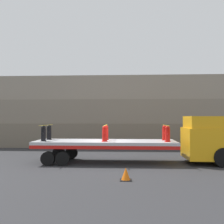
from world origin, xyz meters
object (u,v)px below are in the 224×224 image
object	(u,v)px
fire_hydrant_red_near_1	(105,134)
truck_cab	(209,139)
fire_hydrant_black_near_0	(43,134)
traffic_cone	(126,174)
fire_hydrant_black_far_0	(49,132)
flatbed_trailer	(98,144)
fire_hydrant_red_far_2	(165,133)
fire_hydrant_red_near_2	(167,134)
fire_hydrant_red_far_1	(106,133)

from	to	relation	value
fire_hydrant_red_near_1	truck_cab	bearing A→B (deg)	5.06
truck_cab	fire_hydrant_red_near_1	xyz separation A→B (m)	(-6.28, -0.56, 0.35)
fire_hydrant_black_near_0	traffic_cone	world-z (taller)	fire_hydrant_black_near_0
truck_cab	fire_hydrant_black_far_0	xyz separation A→B (m)	(-9.99, 0.56, 0.35)
flatbed_trailer	fire_hydrant_red_far_2	xyz separation A→B (m)	(4.15, 0.56, 0.70)
fire_hydrant_red_near_2	flatbed_trailer	bearing A→B (deg)	172.36
fire_hydrant_black_near_0	fire_hydrant_black_far_0	xyz separation A→B (m)	(0.00, 1.11, 0.00)
flatbed_trailer	fire_hydrant_red_far_1	distance (m)	0.99
fire_hydrant_red_near_1	traffic_cone	bearing A→B (deg)	-71.54
fire_hydrant_red_far_1	fire_hydrant_red_far_2	xyz separation A→B (m)	(3.71, 0.00, 0.00)
fire_hydrant_black_far_0	fire_hydrant_red_far_1	world-z (taller)	same
fire_hydrant_red_far_1	fire_hydrant_red_far_2	world-z (taller)	same
fire_hydrant_black_near_0	fire_hydrant_red_far_2	size ratio (longest dim) A/B	1.00
fire_hydrant_red_near_1	fire_hydrant_red_far_2	world-z (taller)	same
traffic_cone	flatbed_trailer	bearing A→B (deg)	111.41
fire_hydrant_black_near_0	fire_hydrant_red_near_1	bearing A→B (deg)	0.00
truck_cab	fire_hydrant_red_far_2	xyz separation A→B (m)	(-2.57, 0.56, 0.35)
flatbed_trailer	fire_hydrant_red_far_2	distance (m)	4.24
fire_hydrant_black_far_0	fire_hydrant_red_far_2	bearing A→B (deg)	0.00
fire_hydrant_red_near_1	fire_hydrant_red_near_2	xyz separation A→B (m)	(3.71, 0.00, 0.00)
truck_cab	fire_hydrant_red_far_1	xyz separation A→B (m)	(-6.28, 0.56, 0.35)
truck_cab	fire_hydrant_black_near_0	world-z (taller)	truck_cab
truck_cab	fire_hydrant_red_near_1	distance (m)	6.31
fire_hydrant_red_near_1	fire_hydrant_black_near_0	bearing A→B (deg)	180.00
fire_hydrant_black_near_0	fire_hydrant_red_far_1	size ratio (longest dim) A/B	1.00
fire_hydrant_black_far_0	fire_hydrant_red_near_1	size ratio (longest dim) A/B	1.00
fire_hydrant_black_near_0	fire_hydrant_red_far_1	distance (m)	3.88
fire_hydrant_red_near_2	truck_cab	bearing A→B (deg)	12.24
truck_cab	traffic_cone	distance (m)	6.73
fire_hydrant_red_near_1	traffic_cone	size ratio (longest dim) A/B	1.69
flatbed_trailer	fire_hydrant_red_near_1	size ratio (longest dim) A/B	9.09
fire_hydrant_red_near_1	fire_hydrant_red_far_1	distance (m)	1.11
fire_hydrant_red_far_2	traffic_cone	distance (m)	5.67
fire_hydrant_black_far_0	fire_hydrant_red_far_2	xyz separation A→B (m)	(7.42, 0.00, 0.00)
flatbed_trailer	fire_hydrant_red_far_1	xyz separation A→B (m)	(0.44, 0.56, 0.70)
fire_hydrant_red_near_1	fire_hydrant_red_far_2	bearing A→B (deg)	16.68
flatbed_trailer	fire_hydrant_black_far_0	distance (m)	3.39
fire_hydrant_red_near_1	fire_hydrant_red_far_1	bearing A→B (deg)	90.00
fire_hydrant_black_near_0	fire_hydrant_red_far_1	xyz separation A→B (m)	(3.71, 1.11, 0.00)
fire_hydrant_red_far_1	flatbed_trailer	bearing A→B (deg)	-128.16
fire_hydrant_red_far_2	fire_hydrant_red_near_1	bearing A→B (deg)	-163.32
fire_hydrant_black_far_0	fire_hydrant_red_near_2	size ratio (longest dim) A/B	1.00
fire_hydrant_red_near_1	fire_hydrant_black_far_0	bearing A→B (deg)	163.32
fire_hydrant_black_near_0	fire_hydrant_black_far_0	bearing A→B (deg)	90.00
fire_hydrant_black_near_0	fire_hydrant_red_far_1	bearing A→B (deg)	16.68
flatbed_trailer	fire_hydrant_red_near_2	size ratio (longest dim) A/B	9.09
flatbed_trailer	fire_hydrant_red_far_2	size ratio (longest dim) A/B	9.09
fire_hydrant_red_far_2	fire_hydrant_red_far_1	bearing A→B (deg)	180.00
fire_hydrant_red_near_2	fire_hydrant_black_far_0	bearing A→B (deg)	171.48
fire_hydrant_red_far_2	flatbed_trailer	bearing A→B (deg)	-172.36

